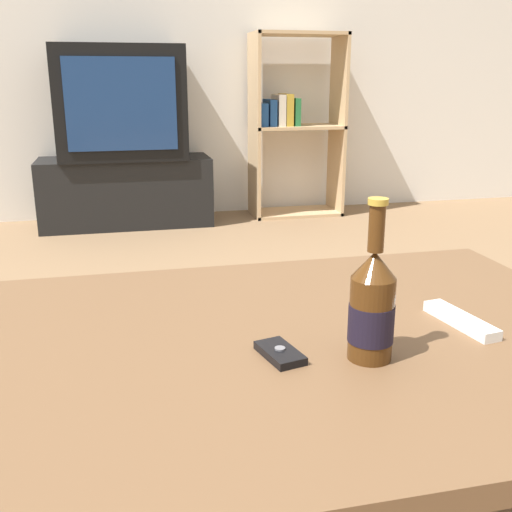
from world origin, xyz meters
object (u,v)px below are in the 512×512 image
object	(u,v)px
bookshelf	(292,123)
remote_control	(461,320)
beer_bottle	(372,307)
television	(121,103)
cell_phone	(280,353)
tv_stand	(126,192)

from	to	relation	value
bookshelf	remote_control	distance (m)	2.88
bookshelf	beer_bottle	distance (m)	3.01
television	bookshelf	world-z (taller)	bookshelf
television	beer_bottle	bearing A→B (deg)	-83.12
bookshelf	television	bearing A→B (deg)	-176.88
television	beer_bottle	world-z (taller)	television
bookshelf	remote_control	size ratio (longest dim) A/B	6.39
bookshelf	beer_bottle	size ratio (longest dim) A/B	4.21
bookshelf	cell_phone	xyz separation A→B (m)	(-0.87, -2.89, -0.16)
beer_bottle	bookshelf	bearing A→B (deg)	76.10
tv_stand	television	size ratio (longest dim) A/B	1.39
television	remote_control	bearing A→B (deg)	-78.37
tv_stand	television	xyz separation A→B (m)	(0.00, -0.00, 0.53)
tv_stand	television	bearing A→B (deg)	-90.00
remote_control	beer_bottle	bearing A→B (deg)	-166.73
bookshelf	tv_stand	bearing A→B (deg)	-177.08
tv_stand	remote_control	bearing A→B (deg)	-78.39
cell_phone	bookshelf	bearing A→B (deg)	60.02
television	beer_bottle	size ratio (longest dim) A/B	2.71
television	remote_control	size ratio (longest dim) A/B	4.12
beer_bottle	remote_control	bearing A→B (deg)	21.84
television	tv_stand	bearing A→B (deg)	90.00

